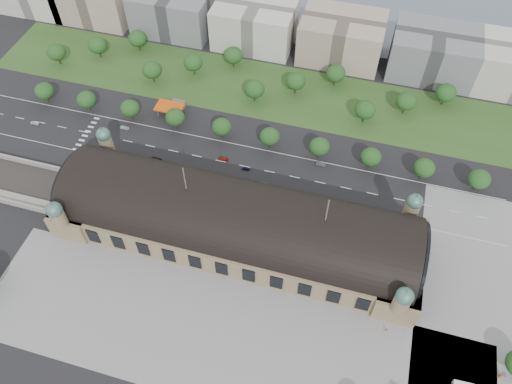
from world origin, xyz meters
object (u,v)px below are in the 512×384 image
(parked_car_6, at_px, (213,188))
(bus_mid, at_px, (260,186))
(parked_car_1, at_px, (118,160))
(parked_car_5, at_px, (172,172))
(traffic_car_3, at_px, (224,159))
(parked_car_4, at_px, (154,175))
(parked_car_3, at_px, (164,177))
(parked_car_2, at_px, (167,177))
(pedestrian_0, at_px, (386,330))
(advertising_column, at_px, (502,376))
(traffic_car_0, at_px, (35,123))
(petrol_station, at_px, (174,106))
(bus_east, at_px, (339,204))
(traffic_car_4, at_px, (246,168))
(parked_car_0, at_px, (144,167))
(traffic_car_1, at_px, (125,128))
(bus_west, at_px, (234,181))
(traffic_car_2, at_px, (156,159))
(traffic_car_5, at_px, (321,164))

(parked_car_6, bearing_deg, bus_mid, 75.93)
(parked_car_1, height_order, parked_car_5, parked_car_1)
(traffic_car_3, height_order, parked_car_4, parked_car_4)
(traffic_car_3, xyz_separation_m, parked_car_5, (-20.79, -14.27, -0.00))
(parked_car_3, height_order, bus_mid, bus_mid)
(parked_car_2, bearing_deg, pedestrian_0, 27.99)
(advertising_column, bearing_deg, traffic_car_3, 150.46)
(traffic_car_3, distance_m, parked_car_2, 28.18)
(traffic_car_0, distance_m, advertising_column, 234.16)
(petrol_station, distance_m, bus_east, 99.97)
(traffic_car_4, distance_m, parked_car_0, 47.79)
(traffic_car_3, xyz_separation_m, pedestrian_0, (84.15, -64.64, 0.32))
(traffic_car_3, bearing_deg, bus_east, -106.73)
(traffic_car_4, relative_size, parked_car_1, 0.72)
(parked_car_6, height_order, bus_east, bus_east)
(traffic_car_0, relative_size, parked_car_3, 1.06)
(bus_mid, xyz_separation_m, bus_east, (35.91, 0.00, -0.32))
(traffic_car_1, height_order, traffic_car_3, traffic_car_1)
(pedestrian_0, bearing_deg, traffic_car_4, 152.39)
(bus_east, bearing_deg, parked_car_5, 97.25)
(bus_west, distance_m, pedestrian_0, 91.75)
(petrol_station, xyz_separation_m, traffic_car_2, (4.30, -35.17, -2.20))
(traffic_car_4, height_order, bus_east, bus_east)
(traffic_car_1, bearing_deg, parked_car_5, -125.73)
(traffic_car_4, height_order, parked_car_4, parked_car_4)
(parked_car_5, bearing_deg, traffic_car_2, -144.91)
(bus_east, bearing_deg, traffic_car_4, 84.20)
(parked_car_0, height_order, bus_mid, bus_mid)
(petrol_station, xyz_separation_m, parked_car_6, (35.91, -44.16, -2.26))
(traffic_car_5, relative_size, bus_east, 0.43)
(parked_car_1, height_order, bus_mid, bus_mid)
(parked_car_1, bearing_deg, bus_east, 68.21)
(bus_east, bearing_deg, traffic_car_2, 93.75)
(traffic_car_5, bearing_deg, parked_car_4, 110.55)
(petrol_station, relative_size, parked_car_2, 2.76)
(traffic_car_3, bearing_deg, parked_car_0, 108.79)
(traffic_car_1, xyz_separation_m, traffic_car_4, (65.96, -9.24, -0.08))
(traffic_car_0, bearing_deg, petrol_station, 113.28)
(traffic_car_2, xyz_separation_m, parked_car_6, (31.60, -8.99, -0.06))
(traffic_car_3, height_order, pedestrian_0, pedestrian_0)
(petrol_station, xyz_separation_m, parked_car_1, (-12.75, -40.46, -2.22))
(petrol_station, xyz_separation_m, parked_car_3, (12.27, -44.28, -2.22))
(parked_car_0, relative_size, parked_car_4, 1.10)
(traffic_car_2, relative_size, traffic_car_4, 1.42)
(bus_east, bearing_deg, bus_mid, 95.78)
(traffic_car_0, relative_size, bus_mid, 0.35)
(traffic_car_4, height_order, parked_car_3, parked_car_3)
(parked_car_6, bearing_deg, parked_car_0, -125.17)
(parked_car_4, bearing_deg, parked_car_5, 94.99)
(traffic_car_1, xyz_separation_m, bus_east, (111.50, -18.57, 0.77))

